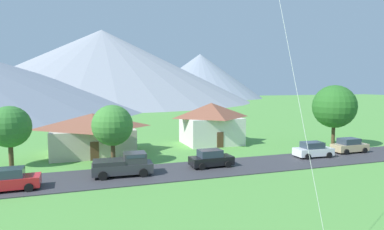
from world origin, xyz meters
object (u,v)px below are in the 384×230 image
house_leftmost (93,133)px  parked_car_black_west_end (211,159)px  tree_center (112,125)px  parked_car_white_mid_east (313,150)px  tree_near_left (10,127)px  parked_car_tan_mid_west (349,146)px  parked_car_red_east_end (10,180)px  house_left_center (211,123)px  pickup_truck_charcoal_east_side (124,165)px  tree_left_of_center (334,107)px

house_leftmost → parked_car_black_west_end: house_leftmost is taller
tree_center → parked_car_black_west_end: bearing=-25.4°
parked_car_white_mid_east → house_leftmost: bearing=156.0°
tree_near_left → parked_car_tan_mid_west: bearing=-8.3°
parked_car_tan_mid_west → parked_car_black_west_end: bearing=-176.6°
parked_car_tan_mid_west → parked_car_red_east_end: (-35.16, -2.85, 0.00)m
tree_near_left → parked_car_black_west_end: size_ratio=1.42×
house_left_center → pickup_truck_charcoal_east_side: (-13.32, -12.52, -1.82)m
parked_car_tan_mid_west → pickup_truck_charcoal_east_side: size_ratio=0.80×
tree_center → house_left_center: bearing=29.5°
parked_car_red_east_end → parked_car_white_mid_east: bearing=4.2°
tree_near_left → parked_car_white_mid_east: (30.75, -6.03, -3.11)m
house_left_center → parked_car_white_mid_east: house_left_center is taller
house_left_center → tree_center: size_ratio=1.30×
tree_left_of_center → parked_car_red_east_end: bearing=-169.6°
tree_center → tree_left_of_center: bearing=1.2°
tree_center → pickup_truck_charcoal_east_side: tree_center is taller
tree_left_of_center → parked_car_tan_mid_west: size_ratio=1.89×
tree_left_of_center → pickup_truck_charcoal_east_side: size_ratio=1.51×
parked_car_tan_mid_west → parked_car_white_mid_east: same height
tree_center → parked_car_white_mid_east: (21.20, -3.86, -3.12)m
house_leftmost → tree_center: (1.69, -6.32, 1.55)m
parked_car_white_mid_east → parked_car_red_east_end: (-29.46, -2.16, 0.00)m
house_leftmost → parked_car_red_east_end: 14.06m
house_left_center → tree_left_of_center: bearing=-27.2°
parked_car_white_mid_east → house_left_center: bearing=122.3°
tree_near_left → pickup_truck_charcoal_east_side: 12.52m
parked_car_black_west_end → parked_car_white_mid_east: 12.28m
parked_car_red_east_end → pickup_truck_charcoal_east_side: size_ratio=0.80×
parked_car_white_mid_east → tree_left_of_center: bearing=33.8°
house_left_center → tree_left_of_center: tree_left_of_center is taller
house_leftmost → parked_car_tan_mid_west: (28.59, -9.48, -1.57)m
house_leftmost → parked_car_white_mid_east: house_leftmost is taller
parked_car_black_west_end → parked_car_tan_mid_west: same height
parked_car_tan_mid_west → parked_car_white_mid_east: 5.74m
house_leftmost → tree_center: tree_center is taller
tree_center → parked_car_tan_mid_west: bearing=-6.7°
parked_car_tan_mid_west → pickup_truck_charcoal_east_side: (-26.41, -1.53, 0.19)m
pickup_truck_charcoal_east_side → tree_center: bearing=96.0°
parked_car_tan_mid_west → parked_car_red_east_end: size_ratio=0.99×
tree_center → parked_car_black_west_end: tree_center is taller
parked_car_tan_mid_west → tree_near_left: bearing=171.7°
tree_center → parked_car_black_west_end: (8.92, -4.24, -3.12)m
house_leftmost → house_left_center: (15.51, 1.51, 0.44)m
tree_near_left → pickup_truck_charcoal_east_side: (10.05, -6.87, -2.91)m
house_left_center → parked_car_tan_mid_west: (13.08, -11.00, -2.01)m
tree_center → parked_car_white_mid_east: size_ratio=1.42×
house_left_center → tree_left_of_center: (14.04, -7.23, 2.34)m
parked_car_white_mid_east → parked_car_red_east_end: size_ratio=1.01×
pickup_truck_charcoal_east_side → house_left_center: bearing=43.2°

